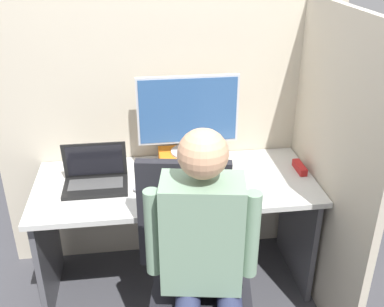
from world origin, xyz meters
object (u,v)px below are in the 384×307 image
object	(u,v)px
paper_box	(188,159)
stapler	(300,167)
carrot_toy	(179,204)
person	(205,254)
laptop	(96,178)
monitor	(188,114)
office_chair	(194,273)

from	to	relation	value
paper_box	stapler	xyz separation A→B (m)	(0.63, -0.15, -0.02)
carrot_toy	person	bearing A→B (deg)	-82.25
paper_box	laptop	bearing A→B (deg)	-162.37
stapler	monitor	bearing A→B (deg)	166.62
monitor	office_chair	xyz separation A→B (m)	(-0.07, -0.73, -0.51)
stapler	laptop	bearing A→B (deg)	-178.99
laptop	stapler	size ratio (longest dim) A/B	2.30
paper_box	carrot_toy	size ratio (longest dim) A/B	2.12
monitor	laptop	xyz separation A→B (m)	(-0.53, -0.17, -0.28)
office_chair	laptop	bearing A→B (deg)	129.64
laptop	office_chair	bearing A→B (deg)	-50.36
paper_box	monitor	xyz separation A→B (m)	(0.00, 0.00, 0.29)
person	paper_box	bearing A→B (deg)	87.43
monitor	laptop	distance (m)	0.62
carrot_toy	office_chair	distance (m)	0.36
monitor	stapler	size ratio (longest dim) A/B	3.84
person	laptop	bearing A→B (deg)	124.54
stapler	carrot_toy	world-z (taller)	stapler
stapler	person	world-z (taller)	person
monitor	person	bearing A→B (deg)	-92.56
paper_box	person	size ratio (longest dim) A/B	0.26
monitor	person	distance (m)	0.93
stapler	office_chair	distance (m)	0.93
paper_box	monitor	size ratio (longest dim) A/B	0.60
monitor	paper_box	bearing A→B (deg)	-90.00
monitor	person	world-z (taller)	person
laptop	person	size ratio (longest dim) A/B	0.26
office_chair	person	world-z (taller)	person
laptop	person	world-z (taller)	person
stapler	carrot_toy	distance (m)	0.79
laptop	office_chair	world-z (taller)	office_chair
office_chair	person	bearing A→B (deg)	-80.32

